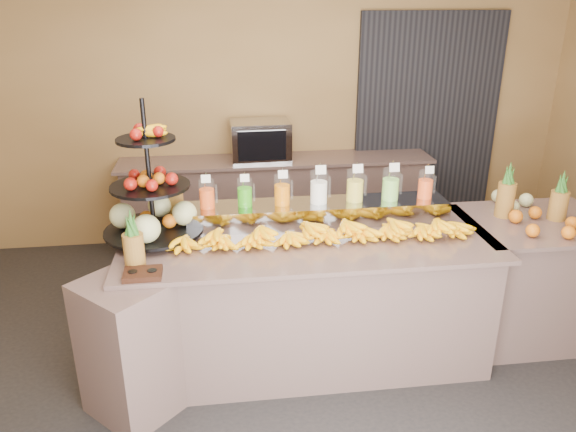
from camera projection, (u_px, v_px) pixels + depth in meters
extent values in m
plane|color=black|center=(314.00, 381.00, 3.83)|extent=(6.00, 6.00, 0.00)
cube|color=olive|center=(273.00, 106.00, 5.62)|extent=(6.00, 0.02, 2.80)
cube|color=black|center=(427.00, 122.00, 5.84)|extent=(1.50, 0.06, 2.20)
cube|color=gray|center=(307.00, 301.00, 3.94)|extent=(2.40, 0.90, 0.90)
cube|color=gray|center=(308.00, 241.00, 3.76)|extent=(2.50, 1.00, 0.03)
cube|color=gray|center=(133.00, 347.00, 3.43)|extent=(0.71, 0.71, 0.90)
cube|color=gray|center=(527.00, 279.00, 4.23)|extent=(1.00, 0.80, 0.90)
cube|color=gray|center=(538.00, 223.00, 4.06)|extent=(1.08, 0.88, 0.03)
cube|color=gray|center=(277.00, 204.00, 5.73)|extent=(3.00, 0.50, 0.90)
cube|color=gray|center=(276.00, 160.00, 5.56)|extent=(3.10, 0.55, 0.03)
cube|color=gray|center=(318.00, 212.00, 4.00)|extent=(1.85, 0.30, 0.15)
cylinder|color=silver|center=(207.00, 194.00, 3.84)|extent=(0.11, 0.11, 0.20)
cylinder|color=#DD450E|center=(207.00, 198.00, 3.86)|extent=(0.10, 0.10, 0.14)
cylinder|color=gray|center=(204.00, 187.00, 3.83)|extent=(0.01, 0.01, 0.24)
cube|color=white|center=(206.00, 179.00, 3.75)|extent=(0.06, 0.02, 0.05)
cylinder|color=silver|center=(245.00, 193.00, 3.88)|extent=(0.11, 0.11, 0.19)
cylinder|color=#279F0B|center=(245.00, 197.00, 3.89)|extent=(0.10, 0.10, 0.13)
cylinder|color=gray|center=(243.00, 186.00, 3.87)|extent=(0.01, 0.01, 0.23)
cube|color=white|center=(245.00, 178.00, 3.79)|extent=(0.06, 0.02, 0.05)
cylinder|color=silver|center=(282.00, 190.00, 3.90)|extent=(0.11, 0.11, 0.21)
cylinder|color=orange|center=(282.00, 195.00, 3.92)|extent=(0.11, 0.11, 0.14)
cylinder|color=gray|center=(280.00, 183.00, 3.89)|extent=(0.01, 0.01, 0.25)
cube|color=white|center=(283.00, 174.00, 3.81)|extent=(0.07, 0.02, 0.06)
cylinder|color=silver|center=(319.00, 187.00, 3.93)|extent=(0.12, 0.12, 0.23)
cylinder|color=white|center=(319.00, 192.00, 3.95)|extent=(0.12, 0.12, 0.16)
cylinder|color=gray|center=(317.00, 180.00, 3.92)|extent=(0.01, 0.01, 0.27)
cube|color=white|center=(321.00, 170.00, 3.82)|extent=(0.07, 0.02, 0.06)
cylinder|color=silver|center=(355.00, 186.00, 3.96)|extent=(0.12, 0.12, 0.23)
cylinder|color=gold|center=(355.00, 191.00, 3.98)|extent=(0.12, 0.12, 0.15)
cylinder|color=gray|center=(353.00, 179.00, 3.95)|extent=(0.01, 0.01, 0.27)
cube|color=white|center=(358.00, 169.00, 3.86)|extent=(0.07, 0.02, 0.06)
cylinder|color=silver|center=(391.00, 184.00, 3.99)|extent=(0.12, 0.12, 0.23)
cylinder|color=#7FCF53|center=(390.00, 189.00, 4.01)|extent=(0.11, 0.11, 0.15)
cylinder|color=gray|center=(389.00, 177.00, 3.98)|extent=(0.01, 0.01, 0.27)
cube|color=white|center=(394.00, 167.00, 3.89)|extent=(0.07, 0.02, 0.06)
cylinder|color=silver|center=(426.00, 185.00, 4.03)|extent=(0.11, 0.11, 0.20)
cylinder|color=#F74F15|center=(425.00, 189.00, 4.04)|extent=(0.10, 0.10, 0.14)
cylinder|color=gray|center=(424.00, 178.00, 4.02)|extent=(0.01, 0.01, 0.23)
cube|color=white|center=(430.00, 170.00, 3.94)|extent=(0.06, 0.02, 0.05)
ellipsoid|color=#FFB90C|center=(185.00, 240.00, 3.61)|extent=(0.25, 0.19, 0.10)
ellipsoid|color=#FFB90C|center=(221.00, 238.00, 3.64)|extent=(0.25, 0.19, 0.10)
ellipsoid|color=#FFB90C|center=(256.00, 236.00, 3.67)|extent=(0.25, 0.19, 0.10)
ellipsoid|color=#FFB90C|center=(291.00, 235.00, 3.69)|extent=(0.25, 0.19, 0.10)
ellipsoid|color=#FFB90C|center=(325.00, 233.00, 3.72)|extent=(0.25, 0.19, 0.10)
ellipsoid|color=#FFB90C|center=(359.00, 231.00, 3.75)|extent=(0.25, 0.19, 0.10)
ellipsoid|color=#FFB90C|center=(392.00, 229.00, 3.78)|extent=(0.25, 0.19, 0.10)
ellipsoid|color=#FFB90C|center=(425.00, 227.00, 3.80)|extent=(0.25, 0.19, 0.10)
ellipsoid|color=#FFB90C|center=(457.00, 226.00, 3.83)|extent=(0.25, 0.19, 0.10)
ellipsoid|color=#FFB90C|center=(214.00, 228.00, 3.61)|extent=(0.21, 0.17, 0.09)
ellipsoid|color=#FFB90C|center=(259.00, 226.00, 3.64)|extent=(0.21, 0.17, 0.09)
ellipsoid|color=#FFB90C|center=(304.00, 224.00, 3.68)|extent=(0.21, 0.17, 0.09)
ellipsoid|color=#FFB90C|center=(347.00, 221.00, 3.71)|extent=(0.21, 0.17, 0.09)
ellipsoid|color=#FFB90C|center=(390.00, 219.00, 3.75)|extent=(0.21, 0.17, 0.09)
ellipsoid|color=#FFB90C|center=(432.00, 217.00, 3.78)|extent=(0.21, 0.17, 0.09)
cylinder|color=black|center=(149.00, 171.00, 3.61)|extent=(0.03, 0.03, 0.93)
cylinder|color=black|center=(154.00, 230.00, 3.77)|extent=(0.74, 0.74, 0.02)
cylinder|color=black|center=(150.00, 186.00, 3.65)|extent=(0.58, 0.58, 0.02)
cylinder|color=black|center=(146.00, 139.00, 3.54)|extent=(0.42, 0.42, 0.02)
sphere|color=#C8C68A|center=(185.00, 215.00, 3.76)|extent=(0.18, 0.18, 0.18)
sphere|color=maroon|center=(172.00, 178.00, 3.65)|extent=(0.08, 0.08, 0.08)
sphere|color=orange|center=(138.00, 223.00, 3.73)|extent=(0.09, 0.09, 0.09)
cube|color=black|center=(143.00, 274.00, 3.26)|extent=(0.22, 0.17, 0.03)
cylinder|color=brown|center=(134.00, 250.00, 3.35)|extent=(0.12, 0.12, 0.21)
cone|color=#24521B|center=(131.00, 222.00, 3.28)|extent=(0.06, 0.06, 0.16)
cylinder|color=brown|center=(175.00, 207.00, 3.99)|extent=(0.12, 0.12, 0.22)
cone|color=#24521B|center=(173.00, 182.00, 3.92)|extent=(0.06, 0.06, 0.16)
cylinder|color=brown|center=(505.00, 200.00, 4.09)|extent=(0.14, 0.14, 0.26)
cylinder|color=brown|center=(558.00, 205.00, 4.04)|extent=(0.13, 0.13, 0.21)
ellipsoid|color=orange|center=(544.00, 223.00, 3.90)|extent=(0.38, 0.26, 0.10)
cube|color=gray|center=(260.00, 140.00, 5.46)|extent=(0.58, 0.41, 0.38)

